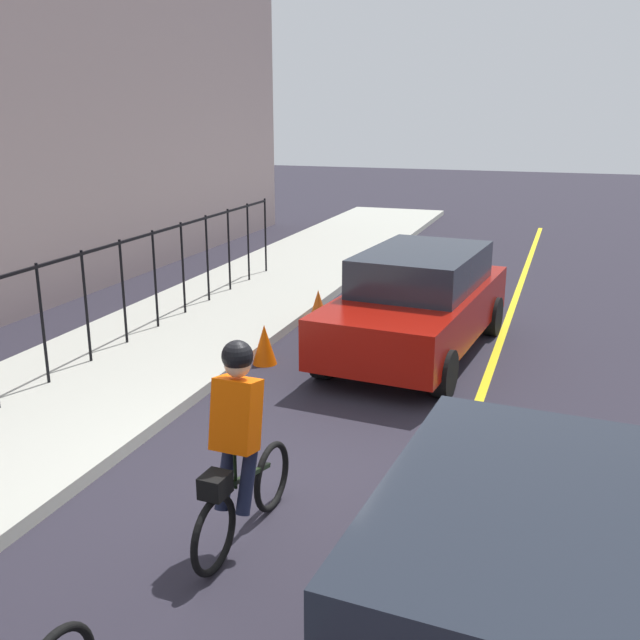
{
  "coord_description": "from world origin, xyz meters",
  "views": [
    {
      "loc": [
        -5.89,
        -2.52,
        3.61
      ],
      "look_at": [
        2.63,
        0.43,
        1.0
      ],
      "focal_mm": 41.03,
      "sensor_mm": 36.0,
      "label": 1
    }
  ],
  "objects_px": {
    "cyclist_lead": "(239,446)",
    "parked_sedan_rear": "(418,301)",
    "patrol_sedan": "(522,597)",
    "traffic_cone_far": "(264,344)",
    "traffic_cone_near": "(318,306)"
  },
  "relations": [
    {
      "from": "traffic_cone_near",
      "to": "traffic_cone_far",
      "type": "xyz_separation_m",
      "value": [
        -2.31,
        0.03,
        0.01
      ]
    },
    {
      "from": "traffic_cone_near",
      "to": "traffic_cone_far",
      "type": "height_order",
      "value": "traffic_cone_far"
    },
    {
      "from": "cyclist_lead",
      "to": "patrol_sedan",
      "type": "height_order",
      "value": "cyclist_lead"
    },
    {
      "from": "cyclist_lead",
      "to": "traffic_cone_near",
      "type": "distance_m",
      "value": 6.84
    },
    {
      "from": "cyclist_lead",
      "to": "parked_sedan_rear",
      "type": "relative_size",
      "value": 0.4
    },
    {
      "from": "cyclist_lead",
      "to": "traffic_cone_near",
      "type": "xyz_separation_m",
      "value": [
        6.62,
        1.61,
        -0.62
      ]
    },
    {
      "from": "patrol_sedan",
      "to": "parked_sedan_rear",
      "type": "distance_m",
      "value": 6.94
    },
    {
      "from": "cyclist_lead",
      "to": "parked_sedan_rear",
      "type": "bearing_deg",
      "value": -0.47
    },
    {
      "from": "patrol_sedan",
      "to": "traffic_cone_near",
      "type": "height_order",
      "value": "patrol_sedan"
    },
    {
      "from": "cyclist_lead",
      "to": "traffic_cone_far",
      "type": "distance_m",
      "value": 4.65
    },
    {
      "from": "parked_sedan_rear",
      "to": "patrol_sedan",
      "type": "bearing_deg",
      "value": 22.26
    },
    {
      "from": "patrol_sedan",
      "to": "parked_sedan_rear",
      "type": "height_order",
      "value": "same"
    },
    {
      "from": "cyclist_lead",
      "to": "traffic_cone_near",
      "type": "bearing_deg",
      "value": 17.05
    },
    {
      "from": "parked_sedan_rear",
      "to": "traffic_cone_far",
      "type": "xyz_separation_m",
      "value": [
        -1.2,
        2.01,
        -0.53
      ]
    },
    {
      "from": "cyclist_lead",
      "to": "patrol_sedan",
      "type": "distance_m",
      "value": 2.63
    }
  ]
}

